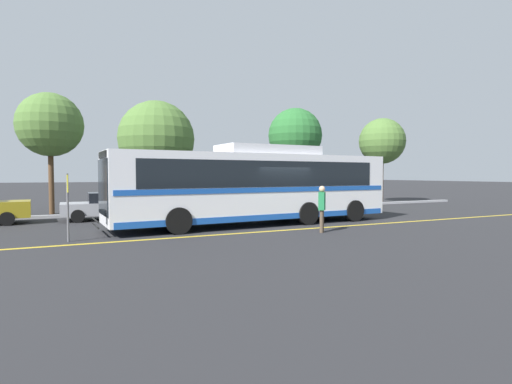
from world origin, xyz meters
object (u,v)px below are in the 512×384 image
Objects in this scene: parked_car_1 at (105,206)px; parked_car_2 at (206,202)px; bus_stop_sign at (68,199)px; tree_3 at (382,141)px; transit_bus at (256,184)px; parked_car_3 at (302,200)px; pedestrian_0 at (322,206)px; tree_0 at (156,139)px; tree_2 at (295,135)px; tree_1 at (50,125)px.

parked_car_2 is at bearing -91.98° from parked_car_1.
bus_stop_sign is 0.34× the size of tree_3.
transit_bus is 3.00× the size of parked_car_3.
pedestrian_0 is (-4.34, -8.38, 0.37)m from parked_car_3.
transit_bus is at bearing -80.34° from tree_0.
tree_2 is (9.28, -2.78, 0.37)m from tree_0.
tree_2 is at bearing -58.06° from bus_stop_sign.
bus_stop_sign is 11.14m from tree_1.
tree_1 is 15.62m from tree_2.
transit_bus is at bearing -129.69° from parked_car_1.
transit_bus is 1.82× the size of tree_0.
tree_1 is (-9.50, 12.29, 3.91)m from pedestrian_0.
bus_stop_sign is at bearing -59.22° from parked_car_3.
bus_stop_sign is (-7.53, -1.56, -0.35)m from transit_bus.
tree_3 reaches higher than parked_car_2.
parked_car_1 is 0.56× the size of tree_2.
tree_3 reaches higher than transit_bus.
tree_3 reaches higher than pedestrian_0.
parked_car_2 is 16.66m from tree_3.
transit_bus reaches higher than pedestrian_0.
tree_3 is (22.51, 9.95, 3.40)m from bus_stop_sign.
parked_car_3 is (6.27, 0.37, -0.04)m from parked_car_2.
parked_car_2 reaches higher than parked_car_3.
parked_car_2 is at bearing 5.81° from transit_bus.
parked_car_1 is 0.90× the size of parked_car_3.
parked_car_1 is 1.75× the size of bus_stop_sign.
parked_car_1 is at bearing -85.23° from parked_car_3.
tree_3 is at bearing -1.48° from tree_1.
parked_car_3 is 0.63× the size of tree_2.
tree_0 is at bearing -127.29° from parked_car_3.
transit_bus is 5.86× the size of bus_stop_sign.
parked_car_1 is at bearing -163.28° from tree_2.
tree_2 is at bearing -164.34° from pedestrian_0.
tree_2 is (1.77, 3.77, 4.35)m from parked_car_3.
tree_0 is (-7.51, 6.55, 3.98)m from parked_car_3.
bus_stop_sign is at bearing -156.16° from tree_3.
parked_car_3 is 0.66× the size of tree_3.
parked_car_3 is 1.95× the size of bus_stop_sign.
pedestrian_0 is 0.26× the size of tree_2.
tree_3 reaches higher than bus_stop_sign.
pedestrian_0 is 18.48m from tree_3.
tree_0 is 9.69m from tree_2.
tree_3 is (23.30, -0.60, -0.11)m from tree_1.
tree_2 reaches higher than parked_car_3.
parked_car_3 is 10.85m from tree_3.
tree_3 is at bearing -69.30° from bus_stop_sign.
parked_car_2 is 9.27m from bus_stop_sign.
bus_stop_sign is at bearing -85.74° from tree_1.
tree_2 reaches higher than parked_car_2.
bus_stop_sign is at bearing 165.71° from parked_car_1.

